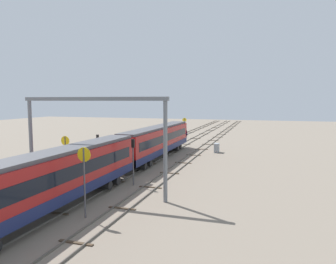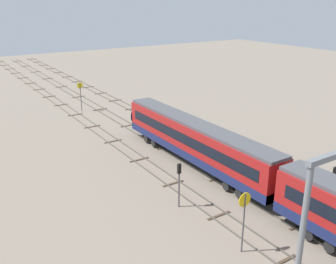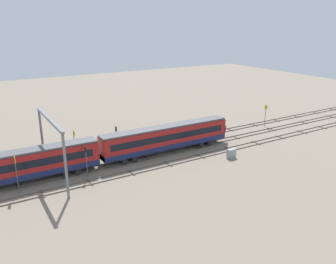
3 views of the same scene
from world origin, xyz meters
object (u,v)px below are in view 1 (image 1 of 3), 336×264
at_px(signal_light_trackside_approach, 133,155).
at_px(signal_light_trackside_departure, 98,145).
at_px(speed_sign_mid_trackside, 184,125).
at_px(speed_sign_far_trackside, 65,149).
at_px(relay_cabinet, 217,148).
at_px(speed_sign_near_foreground, 84,171).
at_px(overhead_gantry, 93,125).

xyz_separation_m(signal_light_trackside_approach, signal_light_trackside_departure, (8.55, 9.16, -0.44)).
height_order(speed_sign_mid_trackside, signal_light_trackside_departure, speed_sign_mid_trackside).
bearing_deg(speed_sign_far_trackside, relay_cabinet, -31.94).
bearing_deg(signal_light_trackside_approach, speed_sign_near_foreground, -178.48).
xyz_separation_m(speed_sign_far_trackside, relay_cabinet, (22.57, -14.07, -2.48)).
height_order(speed_sign_near_foreground, speed_sign_far_trackside, speed_sign_near_foreground).
distance_m(overhead_gantry, speed_sign_near_foreground, 6.56).
bearing_deg(overhead_gantry, speed_sign_mid_trackside, 4.03).
distance_m(speed_sign_near_foreground, signal_light_trackside_departure, 20.43).
relative_size(speed_sign_mid_trackside, relay_cabinet, 3.07).
xyz_separation_m(speed_sign_near_foreground, speed_sign_mid_trackside, (51.87, 5.68, -0.48)).
bearing_deg(overhead_gantry, speed_sign_near_foreground, -155.77).
bearing_deg(relay_cabinet, signal_light_trackside_approach, 167.51).
bearing_deg(signal_light_trackside_approach, speed_sign_far_trackside, 84.61).
distance_m(signal_light_trackside_approach, relay_cabinet, 24.09).
distance_m(speed_sign_mid_trackside, signal_light_trackside_departure, 33.96).
height_order(speed_sign_mid_trackside, speed_sign_far_trackside, speed_sign_far_trackside).
bearing_deg(speed_sign_mid_trackside, signal_light_trackside_departure, 173.70).
relative_size(speed_sign_far_trackside, relay_cabinet, 3.10).
distance_m(signal_light_trackside_approach, signal_light_trackside_departure, 12.53).
xyz_separation_m(speed_sign_near_foreground, relay_cabinet, (32.97, -4.93, -2.87)).
bearing_deg(relay_cabinet, overhead_gantry, 165.13).
distance_m(speed_sign_far_trackside, relay_cabinet, 26.71).
distance_m(overhead_gantry, signal_light_trackside_departure, 15.07).
relative_size(speed_sign_near_foreground, signal_light_trackside_departure, 1.30).
xyz_separation_m(speed_sign_far_trackside, signal_light_trackside_approach, (-0.84, -8.88, -0.08)).
relative_size(overhead_gantry, speed_sign_near_foreground, 2.72).
xyz_separation_m(speed_sign_near_foreground, speed_sign_far_trackside, (10.40, 9.14, -0.39)).
distance_m(overhead_gantry, speed_sign_mid_trackside, 46.77).
distance_m(speed_sign_near_foreground, speed_sign_far_trackside, 13.85).
distance_m(signal_light_trackside_departure, relay_cabinet, 20.74).
height_order(overhead_gantry, speed_sign_far_trackside, overhead_gantry).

